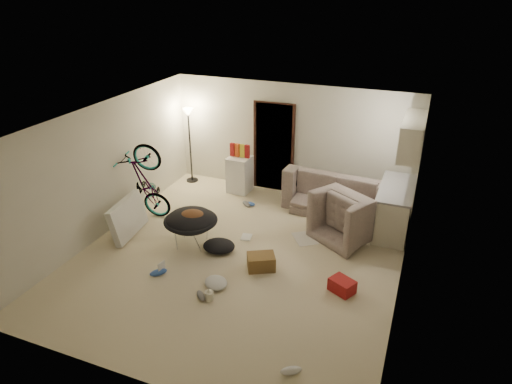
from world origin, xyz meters
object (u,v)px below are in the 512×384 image
at_px(mini_fridge, 240,174).
at_px(bicycle, 147,198).
at_px(saucer_chair, 191,225).
at_px(tv_box, 128,218).
at_px(drink_case_b, 342,286).
at_px(armchair, 353,219).
at_px(kitchen_counter, 394,210).
at_px(floor_lamp, 189,129).
at_px(drink_case_a, 261,262).
at_px(juicer, 209,295).
at_px(sofa, 338,196).

bearing_deg(mini_fridge, bicycle, -119.10).
height_order(saucer_chair, tv_box, tv_box).
height_order(mini_fridge, tv_box, mini_fridge).
bearing_deg(drink_case_b, armchair, 123.43).
xyz_separation_m(kitchen_counter, bicycle, (-4.73, -1.36, 0.01)).
xyz_separation_m(floor_lamp, kitchen_counter, (4.83, -0.65, -0.87)).
relative_size(kitchen_counter, drink_case_a, 3.25).
relative_size(armchair, saucer_chair, 1.10).
bearing_deg(saucer_chair, drink_case_b, -7.34).
height_order(drink_case_b, juicer, drink_case_b).
relative_size(sofa, armchair, 2.06).
relative_size(floor_lamp, tv_box, 1.69).
bearing_deg(mini_fridge, kitchen_counter, -5.48).
bearing_deg(juicer, drink_case_b, 26.89).
bearing_deg(sofa, saucer_chair, 51.08).
relative_size(floor_lamp, bicycle, 1.06).
height_order(bicycle, saucer_chair, bicycle).
distance_m(mini_fridge, saucer_chair, 2.50).
relative_size(bicycle, juicer, 8.44).
distance_m(mini_fridge, juicer, 4.00).
xyz_separation_m(saucer_chair, juicer, (1.03, -1.32, -0.33)).
xyz_separation_m(floor_lamp, bicycle, (0.10, -2.01, -0.86)).
bearing_deg(drink_case_a, juicer, -140.99).
bearing_deg(juicer, drink_case_a, 67.12).
relative_size(bicycle, saucer_chair, 1.74).
distance_m(tv_box, juicer, 2.66).
bearing_deg(tv_box, drink_case_b, -10.51).
bearing_deg(kitchen_counter, floor_lamp, 172.34).
distance_m(bicycle, tv_box, 0.69).
height_order(tv_box, drink_case_b, tv_box).
relative_size(bicycle, drink_case_b, 4.54).
distance_m(bicycle, drink_case_b, 4.34).
bearing_deg(kitchen_counter, tv_box, -156.60).
distance_m(floor_lamp, kitchen_counter, 4.95).
height_order(floor_lamp, saucer_chair, floor_lamp).
bearing_deg(drink_case_a, armchair, 25.49).
height_order(mini_fridge, juicer, mini_fridge).
height_order(armchair, juicer, armchair).
xyz_separation_m(floor_lamp, juicer, (2.45, -3.92, -1.22)).
bearing_deg(tv_box, juicer, -34.28).
bearing_deg(armchair, juicer, 90.45).
bearing_deg(floor_lamp, juicer, -57.98).
distance_m(floor_lamp, juicer, 4.78).
xyz_separation_m(mini_fridge, drink_case_b, (3.00, -2.87, -0.31)).
distance_m(sofa, juicer, 3.91).
xyz_separation_m(kitchen_counter, drink_case_a, (-1.93, -2.20, -0.31)).
xyz_separation_m(drink_case_b, juicer, (-1.87, -0.95, -0.03)).
xyz_separation_m(kitchen_counter, mini_fridge, (-3.51, 0.55, -0.02)).
bearing_deg(armchair, bicycle, 43.66).
height_order(kitchen_counter, tv_box, kitchen_counter).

